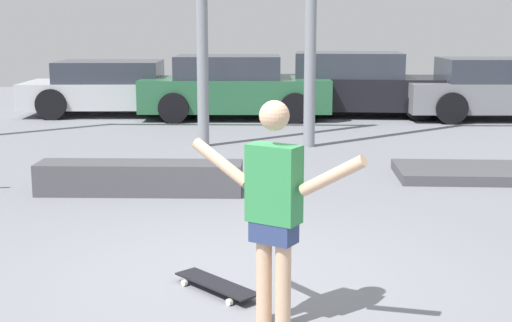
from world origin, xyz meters
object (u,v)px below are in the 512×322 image
at_px(parked_car_black, 354,85).
at_px(manual_pad, 507,173).
at_px(skateboarder, 274,202).
at_px(parked_car_grey, 500,90).
at_px(parked_car_silver, 116,88).
at_px(grind_box, 140,178).
at_px(parked_car_green, 234,88).
at_px(skateboard, 216,284).

bearing_deg(parked_car_black, manual_pad, -74.97).
xyz_separation_m(skateboarder, parked_car_grey, (5.05, 11.19, -0.24)).
distance_m(manual_pad, parked_car_black, 6.96).
bearing_deg(parked_car_grey, parked_car_silver, 175.18).
bearing_deg(grind_box, manual_pad, 11.77).
height_order(grind_box, parked_car_black, parked_car_black).
xyz_separation_m(manual_pad, parked_car_silver, (-6.95, 6.78, 0.55)).
bearing_deg(parked_car_green, manual_pad, -57.18).
xyz_separation_m(skateboarder, manual_pad, (3.25, 4.97, -0.83)).
height_order(parked_car_silver, parked_car_black, parked_car_black).
height_order(skateboard, parked_car_silver, parked_car_silver).
distance_m(skateboard, parked_car_black, 11.41).
xyz_separation_m(skateboarder, parked_car_black, (1.85, 11.76, -0.21)).
bearing_deg(manual_pad, parked_car_silver, 135.70).
height_order(skateboarder, parked_car_silver, skateboarder).
xyz_separation_m(parked_car_green, parked_car_black, (2.75, 0.57, 0.02)).
distance_m(manual_pad, parked_car_green, 7.51).
xyz_separation_m(grind_box, parked_car_black, (3.54, 7.82, 0.50)).
xyz_separation_m(manual_pad, parked_car_grey, (1.80, 6.22, 0.59)).
bearing_deg(grind_box, skateboard, -69.72).
xyz_separation_m(manual_pad, parked_car_black, (-1.40, 6.79, 0.63)).
distance_m(manual_pad, parked_car_silver, 9.73).
bearing_deg(parked_car_silver, parked_car_green, -13.69).
distance_m(parked_car_green, parked_car_black, 2.81).
distance_m(parked_car_green, parked_car_grey, 5.95).
bearing_deg(parked_car_black, parked_car_green, -164.97).
xyz_separation_m(skateboarder, parked_car_silver, (-3.70, 11.75, -0.28)).
height_order(grind_box, parked_car_silver, parked_car_silver).
xyz_separation_m(skateboard, parked_car_black, (2.31, 11.16, 0.63)).
xyz_separation_m(parked_car_silver, parked_car_green, (2.79, -0.56, 0.06)).
bearing_deg(parked_car_grey, parked_car_green, 178.83).
relative_size(grind_box, parked_car_green, 0.61).
height_order(grind_box, parked_car_grey, parked_car_grey).
bearing_deg(manual_pad, grind_box, -168.23).
bearing_deg(parked_car_green, skateboard, -88.51).
height_order(parked_car_green, parked_car_grey, parked_car_green).
relative_size(grind_box, parked_car_black, 0.58).
bearing_deg(parked_car_grey, skateboarder, -115.44).
xyz_separation_m(skateboard, parked_car_grey, (5.51, 10.59, 0.60)).
height_order(skateboarder, parked_car_grey, skateboarder).
relative_size(parked_car_silver, parked_car_black, 0.97).
relative_size(grind_box, manual_pad, 0.85).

